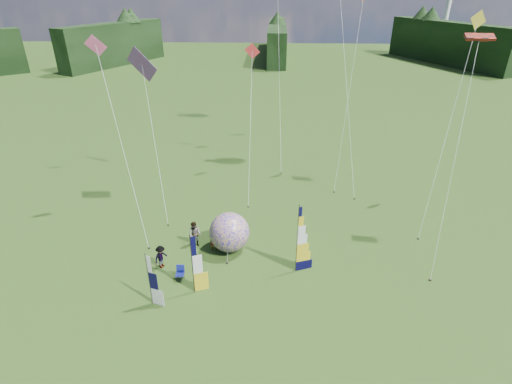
{
  "coord_description": "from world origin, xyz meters",
  "views": [
    {
      "loc": [
        0.02,
        -16.38,
        16.29
      ],
      "look_at": [
        -1.0,
        4.0,
        5.5
      ],
      "focal_mm": 28.0,
      "sensor_mm": 36.0,
      "label": 1
    }
  ],
  "objects_px": {
    "side_banner_left": "(192,265)",
    "spectator_c": "(161,257)",
    "spectator_a": "(214,241)",
    "kite_whale": "(346,46)",
    "side_banner_far": "(149,280)",
    "bol_inflatable": "(229,232)",
    "spectator_d": "(230,224)",
    "camp_chair": "(180,273)",
    "feather_banner_main": "(297,240)",
    "spectator_b": "(195,234)"
  },
  "relations": [
    {
      "from": "spectator_a",
      "to": "spectator_d",
      "type": "distance_m",
      "value": 2.04
    },
    {
      "from": "side_banner_far",
      "to": "spectator_b",
      "type": "xyz_separation_m",
      "value": [
        1.41,
        5.75,
        -0.76
      ]
    },
    {
      "from": "spectator_b",
      "to": "kite_whale",
      "type": "xyz_separation_m",
      "value": [
        11.17,
        13.39,
        10.48
      ]
    },
    {
      "from": "bol_inflatable",
      "to": "spectator_d",
      "type": "distance_m",
      "value": 1.75
    },
    {
      "from": "spectator_a",
      "to": "spectator_b",
      "type": "xyz_separation_m",
      "value": [
        -1.4,
        0.46,
        0.17
      ]
    },
    {
      "from": "spectator_d",
      "to": "camp_chair",
      "type": "distance_m",
      "value": 5.65
    },
    {
      "from": "bol_inflatable",
      "to": "kite_whale",
      "type": "xyz_separation_m",
      "value": [
        8.74,
        13.69,
        10.04
      ]
    },
    {
      "from": "camp_chair",
      "to": "kite_whale",
      "type": "xyz_separation_m",
      "value": [
        11.44,
        17.03,
        10.93
      ]
    },
    {
      "from": "feather_banner_main",
      "to": "kite_whale",
      "type": "xyz_separation_m",
      "value": [
        4.32,
        15.84,
        9.06
      ]
    },
    {
      "from": "camp_chair",
      "to": "bol_inflatable",
      "type": "bearing_deg",
      "value": 51.78
    },
    {
      "from": "spectator_a",
      "to": "kite_whale",
      "type": "distance_m",
      "value": 20.01
    },
    {
      "from": "spectator_a",
      "to": "spectator_c",
      "type": "height_order",
      "value": "spectator_c"
    },
    {
      "from": "side_banner_far",
      "to": "spectator_c",
      "type": "xyz_separation_m",
      "value": [
        -0.3,
        3.26,
        -0.89
      ]
    },
    {
      "from": "spectator_a",
      "to": "side_banner_left",
      "type": "bearing_deg",
      "value": -112.3
    },
    {
      "from": "bol_inflatable",
      "to": "spectator_c",
      "type": "distance_m",
      "value": 4.71
    },
    {
      "from": "side_banner_far",
      "to": "spectator_d",
      "type": "height_order",
      "value": "side_banner_far"
    },
    {
      "from": "spectator_d",
      "to": "camp_chair",
      "type": "height_order",
      "value": "spectator_d"
    },
    {
      "from": "camp_chair",
      "to": "spectator_a",
      "type": "bearing_deg",
      "value": 63.21
    },
    {
      "from": "feather_banner_main",
      "to": "spectator_d",
      "type": "bearing_deg",
      "value": 120.34
    },
    {
      "from": "spectator_b",
      "to": "camp_chair",
      "type": "bearing_deg",
      "value": -78.07
    },
    {
      "from": "spectator_b",
      "to": "spectator_c",
      "type": "bearing_deg",
      "value": -108.4
    },
    {
      "from": "side_banner_far",
      "to": "spectator_d",
      "type": "distance_m",
      "value": 8.06
    },
    {
      "from": "side_banner_left",
      "to": "bol_inflatable",
      "type": "distance_m",
      "value": 4.7
    },
    {
      "from": "side_banner_far",
      "to": "spectator_c",
      "type": "relative_size",
      "value": 2.12
    },
    {
      "from": "spectator_a",
      "to": "kite_whale",
      "type": "xyz_separation_m",
      "value": [
        9.77,
        13.84,
        10.65
      ]
    },
    {
      "from": "spectator_a",
      "to": "spectator_d",
      "type": "bearing_deg",
      "value": 49.64
    },
    {
      "from": "side_banner_left",
      "to": "bol_inflatable",
      "type": "height_order",
      "value": "side_banner_left"
    },
    {
      "from": "kite_whale",
      "to": "camp_chair",
      "type": "bearing_deg",
      "value": -100.25
    },
    {
      "from": "spectator_c",
      "to": "camp_chair",
      "type": "relative_size",
      "value": 1.69
    },
    {
      "from": "spectator_a",
      "to": "camp_chair",
      "type": "height_order",
      "value": "spectator_a"
    },
    {
      "from": "side_banner_left",
      "to": "spectator_b",
      "type": "distance_m",
      "value": 4.86
    },
    {
      "from": "bol_inflatable",
      "to": "spectator_a",
      "type": "relative_size",
      "value": 1.8
    },
    {
      "from": "side_banner_left",
      "to": "side_banner_far",
      "type": "distance_m",
      "value": 2.49
    },
    {
      "from": "spectator_c",
      "to": "camp_chair",
      "type": "xyz_separation_m",
      "value": [
        1.44,
        -1.17,
        -0.32
      ]
    },
    {
      "from": "bol_inflatable",
      "to": "spectator_d",
      "type": "xyz_separation_m",
      "value": [
        -0.15,
        1.68,
        -0.45
      ]
    },
    {
      "from": "spectator_b",
      "to": "spectator_d",
      "type": "height_order",
      "value": "spectator_b"
    },
    {
      "from": "spectator_a",
      "to": "kite_whale",
      "type": "bearing_deg",
      "value": 40.29
    },
    {
      "from": "bol_inflatable",
      "to": "camp_chair",
      "type": "height_order",
      "value": "bol_inflatable"
    },
    {
      "from": "feather_banner_main",
      "to": "spectator_c",
      "type": "relative_size",
      "value": 2.94
    },
    {
      "from": "side_banner_left",
      "to": "camp_chair",
      "type": "distance_m",
      "value": 2.1
    },
    {
      "from": "feather_banner_main",
      "to": "bol_inflatable",
      "type": "relative_size",
      "value": 1.72
    },
    {
      "from": "bol_inflatable",
      "to": "spectator_b",
      "type": "distance_m",
      "value": 2.49
    },
    {
      "from": "side_banner_left",
      "to": "spectator_c",
      "type": "relative_size",
      "value": 2.45
    },
    {
      "from": "side_banner_far",
      "to": "spectator_d",
      "type": "bearing_deg",
      "value": 79.49
    },
    {
      "from": "spectator_a",
      "to": "kite_whale",
      "type": "relative_size",
      "value": 0.07
    },
    {
      "from": "side_banner_left",
      "to": "spectator_c",
      "type": "distance_m",
      "value": 3.54
    },
    {
      "from": "camp_chair",
      "to": "side_banner_far",
      "type": "bearing_deg",
      "value": -117.83
    },
    {
      "from": "side_banner_left",
      "to": "spectator_a",
      "type": "xyz_separation_m",
      "value": [
        0.58,
        4.22,
        -1.19
      ]
    },
    {
      "from": "side_banner_left",
      "to": "spectator_d",
      "type": "relative_size",
      "value": 2.15
    },
    {
      "from": "side_banner_far",
      "to": "kite_whale",
      "type": "xyz_separation_m",
      "value": [
        12.58,
        19.13,
        9.72
      ]
    }
  ]
}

